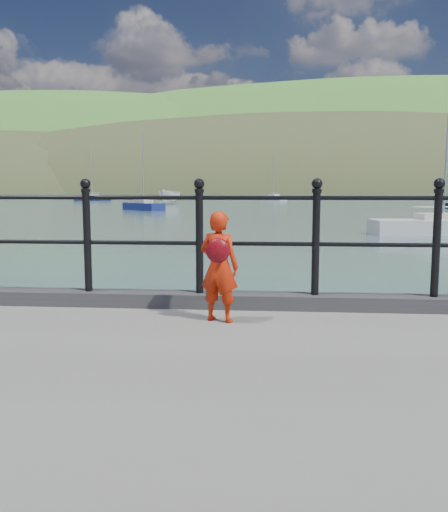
# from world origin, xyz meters

# --- Properties ---
(ground) EXTENTS (600.00, 600.00, 0.00)m
(ground) POSITION_xyz_m (0.00, 0.00, 0.00)
(ground) COLOR #2D4251
(ground) RESTS_ON ground
(kerb) EXTENTS (60.00, 0.30, 0.15)m
(kerb) POSITION_xyz_m (0.00, -0.15, 1.07)
(kerb) COLOR #28282B
(kerb) RESTS_ON quay
(railing) EXTENTS (18.11, 0.11, 1.20)m
(railing) POSITION_xyz_m (0.00, -0.15, 1.82)
(railing) COLOR black
(railing) RESTS_ON kerb
(far_shore) EXTENTS (830.00, 200.00, 156.00)m
(far_shore) POSITION_xyz_m (38.34, 239.41, -22.57)
(far_shore) COLOR #333A21
(far_shore) RESTS_ON ground
(child) EXTENTS (0.44, 0.36, 1.04)m
(child) POSITION_xyz_m (0.86, -0.75, 1.53)
(child) COLOR red
(child) RESTS_ON quay
(launch_white) EXTENTS (2.85, 5.20, 1.90)m
(launch_white) POSITION_xyz_m (-11.27, 62.07, 0.95)
(launch_white) COLOR white
(launch_white) RESTS_ON ground
(sailboat_near) EXTENTS (7.04, 2.86, 9.31)m
(sailboat_near) POSITION_xyz_m (9.62, 21.01, 0.34)
(sailboat_near) COLOR beige
(sailboat_near) RESTS_ON ground
(sailboat_port) EXTENTS (4.75, 4.56, 7.39)m
(sailboat_port) POSITION_xyz_m (-10.85, 45.89, 0.34)
(sailboat_port) COLOR navy
(sailboat_port) RESTS_ON ground
(sailboat_left) EXTENTS (5.86, 4.45, 8.22)m
(sailboat_left) POSITION_xyz_m (-27.66, 81.16, 0.34)
(sailboat_left) COLOR black
(sailboat_left) RESTS_ON ground
(sailboat_deep) EXTENTS (4.57, 5.34, 8.16)m
(sailboat_deep) POSITION_xyz_m (1.91, 87.12, 0.34)
(sailboat_deep) COLOR silver
(sailboat_deep) RESTS_ON ground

